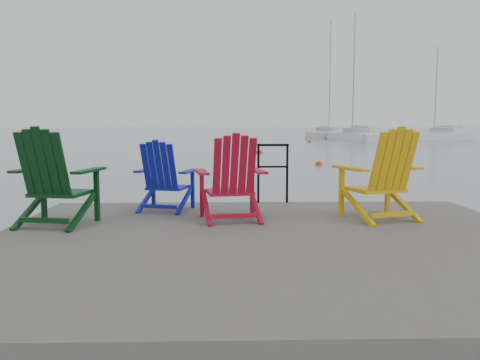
{
  "coord_description": "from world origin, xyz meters",
  "views": [
    {
      "loc": [
        -0.46,
        -5.22,
        1.71
      ],
      "look_at": [
        -0.25,
        2.44,
        0.85
      ],
      "focal_mm": 38.0,
      "sensor_mm": 36.0,
      "label": 1
    }
  ],
  "objects_px": {
    "handrail": "(273,167)",
    "buoy_d": "(309,142)",
    "buoy_b": "(259,153)",
    "sailboat_mid": "(328,135)",
    "chair_blue": "(164,176)",
    "sailboat_near": "(354,137)",
    "chair_red": "(232,178)",
    "buoy_c": "(409,154)",
    "chair_green": "(54,178)",
    "buoy_a": "(319,165)",
    "chair_yellow": "(382,175)",
    "sailboat_far": "(438,137)"
  },
  "relations": [
    {
      "from": "handrail",
      "to": "buoy_d",
      "type": "bearing_deg",
      "value": 79.84
    },
    {
      "from": "buoy_b",
      "to": "sailboat_mid",
      "type": "bearing_deg",
      "value": 71.8
    },
    {
      "from": "handrail",
      "to": "chair_blue",
      "type": "height_order",
      "value": "chair_blue"
    },
    {
      "from": "sailboat_near",
      "to": "sailboat_mid",
      "type": "distance_m",
      "value": 10.13
    },
    {
      "from": "chair_red",
      "to": "buoy_d",
      "type": "distance_m",
      "value": 39.7
    },
    {
      "from": "chair_blue",
      "to": "buoy_c",
      "type": "xyz_separation_m",
      "value": [
        11.02,
        20.91,
        -0.98
      ]
    },
    {
      "from": "chair_green",
      "to": "chair_red",
      "type": "xyz_separation_m",
      "value": [
        2.09,
        0.25,
        -0.04
      ]
    },
    {
      "from": "sailboat_mid",
      "to": "buoy_d",
      "type": "xyz_separation_m",
      "value": [
        -4.45,
        -14.03,
        -0.35
      ]
    },
    {
      "from": "chair_red",
      "to": "buoy_d",
      "type": "xyz_separation_m",
      "value": [
        7.38,
        38.99,
        -1.03
      ]
    },
    {
      "from": "buoy_a",
      "to": "buoy_b",
      "type": "distance_m",
      "value": 8.4
    },
    {
      "from": "handrail",
      "to": "buoy_d",
      "type": "distance_m",
      "value": 38.16
    },
    {
      "from": "chair_green",
      "to": "sailboat_mid",
      "type": "height_order",
      "value": "sailboat_mid"
    },
    {
      "from": "chair_green",
      "to": "chair_yellow",
      "type": "bearing_deg",
      "value": 14.52
    },
    {
      "from": "chair_blue",
      "to": "buoy_b",
      "type": "bearing_deg",
      "value": 97.81
    },
    {
      "from": "chair_green",
      "to": "buoy_d",
      "type": "bearing_deg",
      "value": 87.09
    },
    {
      "from": "buoy_b",
      "to": "buoy_d",
      "type": "bearing_deg",
      "value": 71.28
    },
    {
      "from": "buoy_c",
      "to": "sailboat_near",
      "type": "bearing_deg",
      "value": 83.91
    },
    {
      "from": "handrail",
      "to": "chair_yellow",
      "type": "bearing_deg",
      "value": -48.97
    },
    {
      "from": "chair_blue",
      "to": "chair_yellow",
      "type": "xyz_separation_m",
      "value": [
        2.8,
        -0.73,
        0.09
      ]
    },
    {
      "from": "sailboat_near",
      "to": "buoy_d",
      "type": "xyz_separation_m",
      "value": [
        -4.99,
        -3.91,
        -0.35
      ]
    },
    {
      "from": "chair_green",
      "to": "buoy_b",
      "type": "xyz_separation_m",
      "value": [
        3.91,
        22.85,
        -1.07
      ]
    },
    {
      "from": "sailboat_far",
      "to": "chair_blue",
      "type": "bearing_deg",
      "value": 157.06
    },
    {
      "from": "chair_green",
      "to": "sailboat_mid",
      "type": "xyz_separation_m",
      "value": [
        13.91,
        53.28,
        -0.72
      ]
    },
    {
      "from": "sailboat_near",
      "to": "buoy_a",
      "type": "relative_size",
      "value": 37.62
    },
    {
      "from": "chair_red",
      "to": "buoy_c",
      "type": "relative_size",
      "value": 2.57
    },
    {
      "from": "chair_yellow",
      "to": "buoy_b",
      "type": "height_order",
      "value": "chair_yellow"
    },
    {
      "from": "buoy_d",
      "to": "chair_green",
      "type": "bearing_deg",
      "value": -103.56
    },
    {
      "from": "buoy_a",
      "to": "chair_yellow",
      "type": "bearing_deg",
      "value": -97.34
    },
    {
      "from": "sailboat_far",
      "to": "handrail",
      "type": "bearing_deg",
      "value": 158.34
    },
    {
      "from": "sailboat_near",
      "to": "sailboat_mid",
      "type": "bearing_deg",
      "value": 85.88
    },
    {
      "from": "chair_red",
      "to": "buoy_c",
      "type": "bearing_deg",
      "value": 56.06
    },
    {
      "from": "buoy_c",
      "to": "chair_green",
      "type": "bearing_deg",
      "value": -119.1
    },
    {
      "from": "chair_green",
      "to": "sailboat_far",
      "type": "bearing_deg",
      "value": 73.13
    },
    {
      "from": "handrail",
      "to": "chair_green",
      "type": "relative_size",
      "value": 0.79
    },
    {
      "from": "chair_red",
      "to": "chair_green",
      "type": "bearing_deg",
      "value": 177.92
    },
    {
      "from": "chair_red",
      "to": "sailboat_mid",
      "type": "bearing_deg",
      "value": 68.5
    },
    {
      "from": "chair_red",
      "to": "sailboat_far",
      "type": "bearing_deg",
      "value": 55.54
    },
    {
      "from": "chair_blue",
      "to": "chair_red",
      "type": "bearing_deg",
      "value": -24.26
    },
    {
      "from": "handrail",
      "to": "sailboat_mid",
      "type": "relative_size",
      "value": 0.07
    },
    {
      "from": "chair_green",
      "to": "buoy_d",
      "type": "distance_m",
      "value": 40.38
    },
    {
      "from": "sailboat_far",
      "to": "buoy_d",
      "type": "height_order",
      "value": "sailboat_far"
    },
    {
      "from": "chair_green",
      "to": "sailboat_mid",
      "type": "relative_size",
      "value": 0.08
    },
    {
      "from": "buoy_a",
      "to": "buoy_d",
      "type": "xyz_separation_m",
      "value": [
        3.64,
        24.58,
        0.0
      ]
    },
    {
      "from": "sailboat_far",
      "to": "buoy_c",
      "type": "relative_size",
      "value": 23.24
    },
    {
      "from": "handrail",
      "to": "chair_blue",
      "type": "relative_size",
      "value": 0.94
    },
    {
      "from": "buoy_b",
      "to": "chair_blue",
      "type": "bearing_deg",
      "value": -97.14
    },
    {
      "from": "chair_red",
      "to": "sailboat_mid",
      "type": "relative_size",
      "value": 0.08
    },
    {
      "from": "chair_green",
      "to": "chair_red",
      "type": "bearing_deg",
      "value": 17.51
    },
    {
      "from": "chair_green",
      "to": "chair_blue",
      "type": "relative_size",
      "value": 1.19
    },
    {
      "from": "chair_red",
      "to": "buoy_a",
      "type": "xyz_separation_m",
      "value": [
        3.74,
        14.42,
        -1.03
      ]
    }
  ]
}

